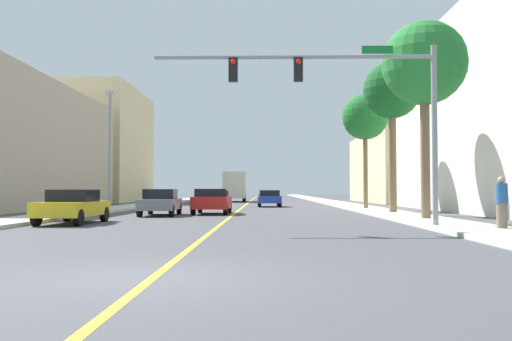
% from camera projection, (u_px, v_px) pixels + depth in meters
% --- Properties ---
extents(ground, '(192.00, 192.00, 0.00)m').
position_uv_depth(ground, '(246.00, 204.00, 50.32)').
color(ground, '#47474C').
extents(sidewalk_left, '(2.54, 168.00, 0.15)m').
position_uv_depth(sidewalk_left, '(155.00, 203.00, 50.46)').
color(sidewalk_left, beige).
rests_on(sidewalk_left, ground).
extents(sidewalk_right, '(2.54, 168.00, 0.15)m').
position_uv_depth(sidewalk_right, '(338.00, 204.00, 50.18)').
color(sidewalk_right, beige).
rests_on(sidewalk_right, ground).
extents(lane_marking_center, '(0.16, 144.00, 0.01)m').
position_uv_depth(lane_marking_center, '(246.00, 204.00, 50.32)').
color(lane_marking_center, yellow).
rests_on(lane_marking_center, ground).
extents(building_left_far, '(10.72, 16.36, 12.72)m').
position_uv_depth(building_left_far, '(93.00, 146.00, 62.16)').
color(building_left_far, beige).
rests_on(building_left_far, ground).
extents(building_right_far, '(12.21, 20.73, 7.53)m').
position_uv_depth(building_right_far, '(420.00, 168.00, 59.53)').
color(building_right_far, beige).
rests_on(building_right_far, ground).
extents(traffic_signal_mast, '(9.95, 0.36, 6.30)m').
position_uv_depth(traffic_signal_mast, '(347.00, 92.00, 19.00)').
color(traffic_signal_mast, gray).
rests_on(traffic_signal_mast, sidewalk_right).
extents(street_lamp, '(0.56, 0.28, 7.31)m').
position_uv_depth(street_lamp, '(110.00, 143.00, 33.14)').
color(street_lamp, gray).
rests_on(street_lamp, sidewalk_left).
extents(palm_near, '(3.63, 3.63, 8.51)m').
position_uv_depth(palm_near, '(424.00, 65.00, 23.35)').
color(palm_near, brown).
rests_on(palm_near, sidewalk_right).
extents(palm_mid, '(3.15, 3.15, 8.30)m').
position_uv_depth(palm_mid, '(392.00, 92.00, 29.76)').
color(palm_mid, brown).
rests_on(palm_mid, sidewalk_right).
extents(palm_far, '(3.06, 3.06, 7.63)m').
position_uv_depth(palm_far, '(365.00, 118.00, 36.17)').
color(palm_far, brown).
rests_on(palm_far, sidewalk_right).
extents(car_red, '(1.99, 4.02, 1.41)m').
position_uv_depth(car_red, '(212.00, 201.00, 30.34)').
color(car_red, red).
rests_on(car_red, ground).
extents(car_gray, '(1.96, 4.30, 1.40)m').
position_uv_depth(car_gray, '(160.00, 202.00, 28.61)').
color(car_gray, slate).
rests_on(car_gray, ground).
extents(car_white, '(1.90, 4.18, 1.36)m').
position_uv_depth(car_white, '(209.00, 196.00, 53.42)').
color(car_white, white).
rests_on(car_white, ground).
extents(car_black, '(1.96, 4.49, 1.29)m').
position_uv_depth(car_black, '(267.00, 196.00, 59.86)').
color(car_black, black).
rests_on(car_black, ground).
extents(car_yellow, '(1.92, 4.14, 1.37)m').
position_uv_depth(car_yellow, '(73.00, 206.00, 21.77)').
color(car_yellow, gold).
rests_on(car_yellow, ground).
extents(car_blue, '(1.91, 3.88, 1.32)m').
position_uv_depth(car_blue, '(269.00, 198.00, 43.12)').
color(car_blue, '#1E389E').
rests_on(car_blue, ground).
extents(delivery_truck, '(2.54, 7.86, 3.29)m').
position_uv_depth(delivery_truck, '(235.00, 186.00, 60.80)').
color(delivery_truck, silver).
rests_on(delivery_truck, ground).
extents(pedestrian, '(0.38, 0.38, 1.63)m').
position_uv_depth(pedestrian, '(501.00, 202.00, 17.13)').
color(pedestrian, '#726651').
rests_on(pedestrian, sidewalk_right).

